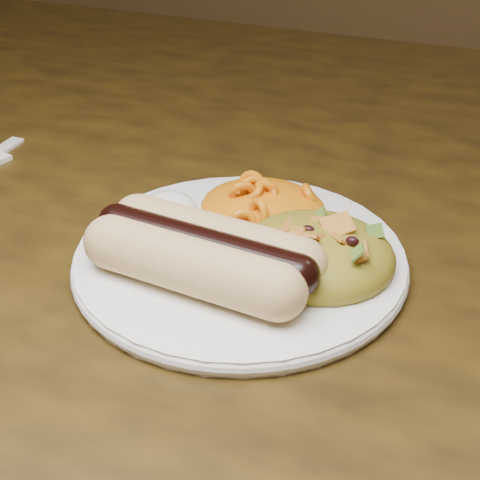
% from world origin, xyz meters
% --- Properties ---
extents(table, '(1.60, 0.90, 0.75)m').
position_xyz_m(table, '(0.00, 0.00, 0.66)').
color(table, '#422D0C').
rests_on(table, floor).
extents(plate, '(0.26, 0.26, 0.01)m').
position_xyz_m(plate, '(0.06, -0.12, 0.76)').
color(plate, white).
rests_on(plate, table).
extents(hotdog, '(0.14, 0.08, 0.04)m').
position_xyz_m(hotdog, '(0.04, -0.15, 0.78)').
color(hotdog, '#E6CF82').
rests_on(hotdog, plate).
extents(mac_and_cheese, '(0.12, 0.12, 0.04)m').
position_xyz_m(mac_and_cheese, '(0.05, -0.06, 0.78)').
color(mac_and_cheese, orange).
rests_on(mac_and_cheese, plate).
extents(sour_cream, '(0.05, 0.05, 0.03)m').
position_xyz_m(sour_cream, '(-0.01, -0.10, 0.78)').
color(sour_cream, white).
rests_on(sour_cream, plate).
extents(taco_salad, '(0.11, 0.10, 0.05)m').
position_xyz_m(taco_salad, '(0.11, -0.11, 0.78)').
color(taco_salad, '#A56315').
rests_on(taco_salad, plate).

